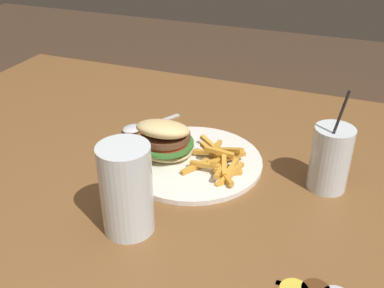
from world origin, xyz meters
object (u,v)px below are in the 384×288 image
Objects in this scene: meal_plate_near at (181,150)px; spoon at (136,128)px; beer_glass at (126,193)px; juice_glass at (330,161)px.

meal_plate_near is 1.91× the size of spoon.
beer_glass reaches higher than spoon.
juice_glass reaches higher than spoon.
beer_glass is 1.03× the size of spoon.
juice_glass is at bearing -139.85° from beer_glass.
meal_plate_near is at bearing 4.21° from juice_glass.
juice_glass is (-0.29, -0.24, -0.01)m from beer_glass.
meal_plate_near is 0.23m from beer_glass.
spoon is (0.15, -0.31, -0.07)m from beer_glass.
beer_glass is (0.00, 0.22, 0.04)m from meal_plate_near.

